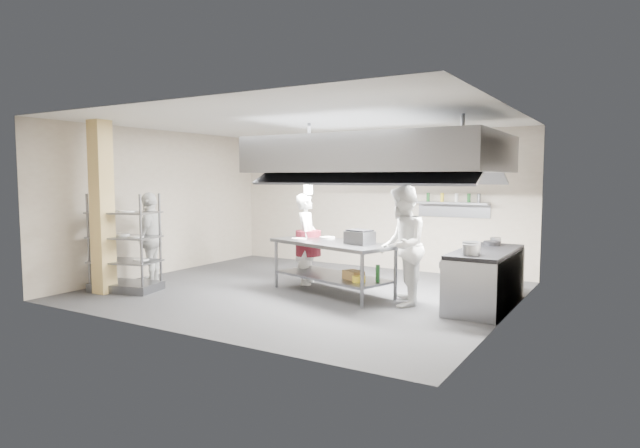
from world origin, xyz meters
The scene contains 23 objects.
floor centered at (0.00, 0.00, 0.00)m, with size 7.00×7.00×0.00m, color #272729.
ceiling centered at (0.00, 0.00, 3.00)m, with size 7.00×7.00×0.00m, color silver.
wall_back centered at (0.00, 3.00, 1.50)m, with size 7.00×7.00×0.00m, color #A29481.
wall_left centered at (-3.50, 0.00, 1.50)m, with size 6.00×6.00×0.00m, color #A29481.
wall_right centered at (3.50, 0.00, 1.50)m, with size 6.00×6.00×0.00m, color #A29481.
column centered at (-2.90, -1.90, 1.50)m, with size 0.30×0.30×3.00m, color #DBBA70.
exhaust_hood centered at (1.30, 0.40, 2.40)m, with size 4.00×2.50×0.60m, color gray.
hood_strip_a centered at (0.40, 0.40, 2.08)m, with size 1.60×0.12×0.04m, color white.
hood_strip_b centered at (2.20, 0.40, 2.08)m, with size 1.60×0.12×0.04m, color white.
wall_shelf centered at (1.80, 2.84, 1.50)m, with size 1.50×0.28×0.04m, color gray.
island centered at (0.55, 0.12, 0.46)m, with size 2.32×0.96×0.91m, color gray, non-canonical shape.
island_worktop centered at (0.55, 0.12, 0.88)m, with size 2.32×0.96×0.06m, color gray.
island_undershelf centered at (0.55, 0.12, 0.30)m, with size 2.13×0.87×0.04m, color slate.
pass_rack centered at (-2.73, -1.59, 0.87)m, with size 1.16×0.68×1.74m, color gray, non-canonical shape.
cooking_range centered at (3.08, 0.50, 0.42)m, with size 0.80×2.00×0.84m, color gray.
range_top centered at (3.08, 0.50, 0.87)m, with size 0.78×1.96×0.06m, color black.
chef_head centered at (-0.30, 0.63, 0.86)m, with size 0.62×0.41×1.71m, color silver.
chef_line centered at (1.91, -0.06, 0.95)m, with size 0.92×0.72×1.89m, color white.
chef_plating centered at (-2.85, -0.89, 0.87)m, with size 1.02×0.43×1.74m, color silver.
griddle centered at (1.09, 0.10, 1.02)m, with size 0.43×0.34×0.21m, color slate.
wicker_basket centered at (1.04, -0.03, 0.39)m, with size 0.34×0.23×0.15m, color olive.
stockpot centered at (3.00, -0.07, 0.99)m, with size 0.26×0.26×0.18m, color gray.
plate_stack centered at (-2.73, -1.59, 0.56)m, with size 0.28×0.28×0.05m, color white.
Camera 1 is at (5.10, -7.88, 2.02)m, focal length 30.00 mm.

